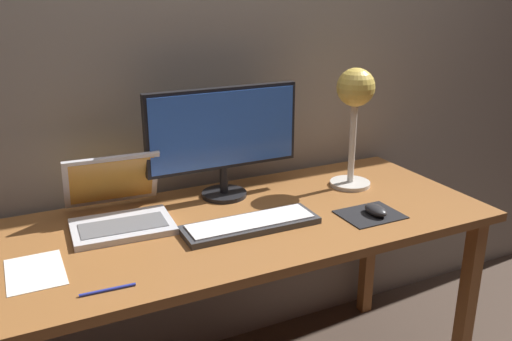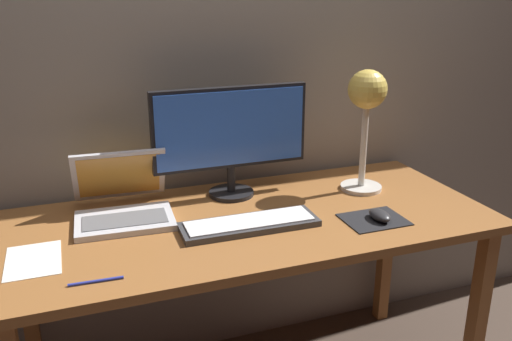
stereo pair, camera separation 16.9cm
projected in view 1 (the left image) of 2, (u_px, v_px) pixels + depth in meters
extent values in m
cube|color=gray|center=(201.00, 34.00, 1.95)|extent=(4.80, 0.06, 2.60)
cube|color=#935B2D|center=(249.00, 222.00, 1.80)|extent=(1.60, 0.70, 0.03)
cube|color=#935B2D|center=(466.00, 307.00, 1.98)|extent=(0.05, 0.05, 0.71)
cube|color=#935B2D|center=(19.00, 328.00, 1.86)|extent=(0.05, 0.05, 0.71)
cube|color=#935B2D|center=(369.00, 242.00, 2.47)|extent=(0.05, 0.05, 0.71)
cylinder|color=black|center=(224.00, 194.00, 1.97)|extent=(0.16, 0.16, 0.01)
cylinder|color=black|center=(224.00, 180.00, 1.96)|extent=(0.03, 0.03, 0.10)
cube|color=black|center=(223.00, 128.00, 1.89)|extent=(0.56, 0.03, 0.29)
cube|color=blue|center=(225.00, 129.00, 1.88)|extent=(0.54, 0.00, 0.26)
cube|color=#38383A|center=(251.00, 225.00, 1.72)|extent=(0.44, 0.15, 0.02)
cube|color=silver|center=(251.00, 221.00, 1.71)|extent=(0.41, 0.12, 0.01)
cube|color=silver|center=(122.00, 227.00, 1.70)|extent=(0.32, 0.23, 0.02)
cube|color=slate|center=(123.00, 225.00, 1.69)|extent=(0.27, 0.13, 0.00)
cube|color=silver|center=(112.00, 180.00, 1.81)|extent=(0.32, 0.12, 0.19)
cube|color=gold|center=(112.00, 180.00, 1.81)|extent=(0.28, 0.11, 0.17)
cylinder|color=beige|center=(350.00, 183.00, 2.08)|extent=(0.15, 0.15, 0.01)
cylinder|color=silver|center=(353.00, 139.00, 2.02)|extent=(0.02, 0.02, 0.34)
sphere|color=gold|center=(356.00, 87.00, 1.96)|extent=(0.14, 0.14, 0.14)
sphere|color=#FFEAB2|center=(357.00, 97.00, 1.96)|extent=(0.05, 0.05, 0.05)
cube|color=black|center=(370.00, 215.00, 1.81)|extent=(0.20, 0.16, 0.00)
ellipsoid|color=#28282B|center=(376.00, 210.00, 1.80)|extent=(0.06, 0.10, 0.03)
cube|color=white|center=(35.00, 272.00, 1.46)|extent=(0.15, 0.21, 0.00)
cylinder|color=#2633A5|center=(108.00, 290.00, 1.36)|extent=(0.14, 0.01, 0.01)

